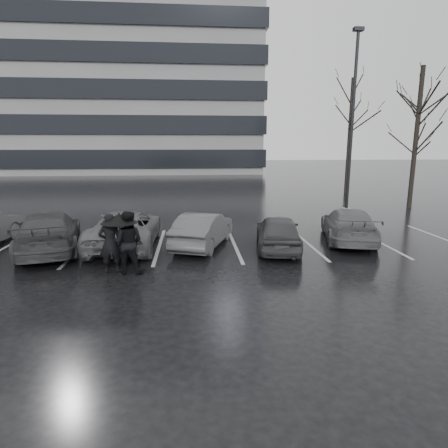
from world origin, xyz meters
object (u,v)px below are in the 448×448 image
car_east (348,225)px  pedestrian_right (128,242)px  car_west_a (203,229)px  tree_north (349,137)px  lamp_post (351,132)px  pedestrian_left (110,243)px  car_west_b (125,229)px  tree_ne (416,147)px  car_west_c (49,232)px  tree_east (416,139)px  car_main (278,232)px

car_east → pedestrian_right: bearing=35.6°
car_west_a → tree_north: bearing=-109.1°
lamp_post → pedestrian_left: bearing=-139.9°
car_west_b → tree_ne: bearing=-146.9°
car_west_b → tree_north: 20.76m
car_west_c → tree_ne: size_ratio=0.68×
car_west_b → car_west_c: bearing=8.8°
car_west_b → pedestrian_right: pedestrian_right is taller
car_east → pedestrian_left: (-8.42, -3.00, 0.25)m
pedestrian_right → tree_east: bearing=-135.8°
car_main → tree_east: tree_east is taller
car_main → lamp_post: size_ratio=0.39×
car_west_c → pedestrian_left: pedestrian_left is taller
pedestrian_left → pedestrian_right: size_ratio=0.96×
car_west_a → pedestrian_left: 3.86m
pedestrian_left → car_west_b: bearing=-98.8°
tree_east → tree_north: size_ratio=0.94×
car_west_b → lamp_post: size_ratio=0.51×
pedestrian_left → pedestrian_right: bearing=163.6°
car_main → pedestrian_left: (-5.42, -2.04, 0.26)m
lamp_post → car_west_a: bearing=-141.3°
car_west_a → lamp_post: lamp_post is taller
car_main → car_east: 3.15m
car_west_c → pedestrian_right: bearing=126.5°
car_main → car_west_b: car_west_b is taller
car_main → car_west_b: size_ratio=0.76×
pedestrian_right → tree_north: tree_north is taller
car_main → tree_north: (8.92, 15.34, 3.62)m
lamp_post → car_east: bearing=-112.3°
tree_east → tree_ne: 4.74m
pedestrian_right → tree_ne: tree_ne is taller
car_west_a → pedestrian_left: bearing=63.2°
car_main → tree_ne: tree_ne is taller
tree_east → car_main: bearing=-140.0°
car_east → pedestrian_left: size_ratio=2.48×
car_west_b → tree_east: tree_east is taller
car_west_c → pedestrian_right: size_ratio=2.61×
car_east → lamp_post: 7.72m
car_east → tree_ne: 15.05m
tree_ne → tree_north: bearing=139.4°
car_west_c → car_east: (11.03, 0.53, -0.06)m
car_west_c → lamp_post: 15.63m
car_west_a → lamp_post: size_ratio=0.40×
car_east → tree_east: tree_east is taller
pedestrian_left → pedestrian_right: 0.52m
pedestrian_right → tree_north: (13.83, 17.43, 3.33)m
car_west_a → tree_ne: size_ratio=0.55×
car_west_b → car_east: size_ratio=1.10×
car_west_b → lamp_post: (11.04, 6.40, 3.69)m
car_east → lamp_post: lamp_post is taller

